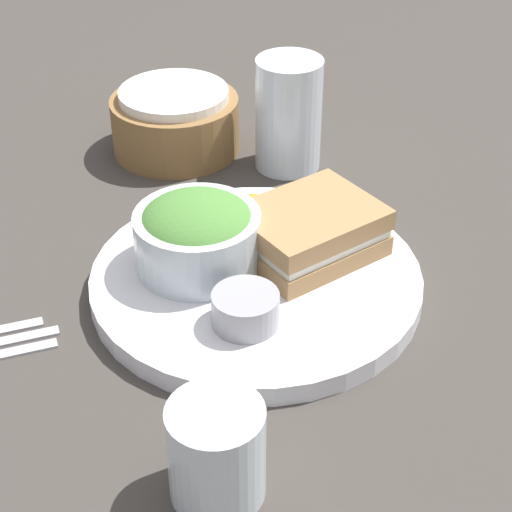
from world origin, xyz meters
name	(u,v)px	position (x,y,z in m)	size (l,w,h in m)	color
ground_plane	(256,289)	(0.00, 0.00, 0.00)	(4.00, 4.00, 0.00)	#3D3833
plate	(256,281)	(0.00, 0.00, 0.01)	(0.33, 0.33, 0.02)	silver
sandwich	(309,231)	(0.06, 0.01, 0.05)	(0.15, 0.12, 0.05)	#A37A4C
salad_bowl	(197,234)	(-0.05, 0.04, 0.06)	(0.13, 0.13, 0.08)	silver
dressing_cup	(246,309)	(-0.05, -0.07, 0.04)	(0.06, 0.06, 0.03)	#99999E
orange_wedge	(254,212)	(0.04, 0.07, 0.04)	(0.04, 0.04, 0.04)	orange
drink_glass	(288,114)	(0.16, 0.21, 0.07)	(0.08, 0.08, 0.14)	silver
bread_basket	(175,121)	(0.05, 0.31, 0.04)	(0.16, 0.16, 0.08)	olive
water_glass	(216,452)	(-0.15, -0.21, 0.04)	(0.07, 0.07, 0.09)	silver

